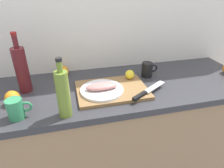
{
  "coord_description": "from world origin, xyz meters",
  "views": [
    {
      "loc": [
        -0.2,
        -1.06,
        1.5
      ],
      "look_at": [
        0.05,
        -0.06,
        0.95
      ],
      "focal_mm": 31.69,
      "sensor_mm": 36.0,
      "label": 1
    }
  ],
  "objects_px": {
    "white_plate": "(102,90)",
    "coffee_mug_0": "(16,109)",
    "olive_oil_bottle": "(63,93)",
    "chef_knife": "(145,92)",
    "lemon_0": "(130,74)",
    "fish_fillet": "(102,86)",
    "coffee_mug_2": "(147,69)",
    "wine_bottle": "(22,69)",
    "cutting_board": "(112,90)"
  },
  "relations": [
    {
      "from": "fish_fillet",
      "to": "chef_knife",
      "type": "height_order",
      "value": "fish_fillet"
    },
    {
      "from": "fish_fillet",
      "to": "coffee_mug_0",
      "type": "relative_size",
      "value": 1.62
    },
    {
      "from": "lemon_0",
      "to": "chef_knife",
      "type": "bearing_deg",
      "value": -82.76
    },
    {
      "from": "white_plate",
      "to": "coffee_mug_0",
      "type": "relative_size",
      "value": 2.16
    },
    {
      "from": "chef_knife",
      "to": "coffee_mug_0",
      "type": "bearing_deg",
      "value": 150.55
    },
    {
      "from": "fish_fillet",
      "to": "coffee_mug_2",
      "type": "relative_size",
      "value": 1.65
    },
    {
      "from": "chef_knife",
      "to": "coffee_mug_0",
      "type": "height_order",
      "value": "coffee_mug_0"
    },
    {
      "from": "fish_fillet",
      "to": "wine_bottle",
      "type": "height_order",
      "value": "wine_bottle"
    },
    {
      "from": "cutting_board",
      "to": "lemon_0",
      "type": "relative_size",
      "value": 7.08
    },
    {
      "from": "cutting_board",
      "to": "coffee_mug_0",
      "type": "distance_m",
      "value": 0.53
    },
    {
      "from": "white_plate",
      "to": "fish_fillet",
      "type": "height_order",
      "value": "fish_fillet"
    },
    {
      "from": "cutting_board",
      "to": "white_plate",
      "type": "xyz_separation_m",
      "value": [
        -0.06,
        -0.02,
        0.02
      ]
    },
    {
      "from": "cutting_board",
      "to": "coffee_mug_2",
      "type": "distance_m",
      "value": 0.32
    },
    {
      "from": "olive_oil_bottle",
      "to": "chef_knife",
      "type": "bearing_deg",
      "value": 8.42
    },
    {
      "from": "coffee_mug_2",
      "to": "white_plate",
      "type": "bearing_deg",
      "value": -155.18
    },
    {
      "from": "white_plate",
      "to": "coffee_mug_0",
      "type": "height_order",
      "value": "coffee_mug_0"
    },
    {
      "from": "chef_knife",
      "to": "lemon_0",
      "type": "xyz_separation_m",
      "value": [
        -0.03,
        0.21,
        0.02
      ]
    },
    {
      "from": "cutting_board",
      "to": "fish_fillet",
      "type": "relative_size",
      "value": 2.21
    },
    {
      "from": "white_plate",
      "to": "chef_knife",
      "type": "height_order",
      "value": "chef_knife"
    },
    {
      "from": "olive_oil_bottle",
      "to": "coffee_mug_0",
      "type": "relative_size",
      "value": 2.59
    },
    {
      "from": "white_plate",
      "to": "coffee_mug_2",
      "type": "distance_m",
      "value": 0.39
    },
    {
      "from": "fish_fillet",
      "to": "olive_oil_bottle",
      "type": "bearing_deg",
      "value": -144.11
    },
    {
      "from": "fish_fillet",
      "to": "coffee_mug_2",
      "type": "height_order",
      "value": "coffee_mug_2"
    },
    {
      "from": "olive_oil_bottle",
      "to": "coffee_mug_0",
      "type": "xyz_separation_m",
      "value": [
        -0.23,
        0.03,
        -0.07
      ]
    },
    {
      "from": "chef_knife",
      "to": "coffee_mug_2",
      "type": "bearing_deg",
      "value": 33.07
    },
    {
      "from": "cutting_board",
      "to": "olive_oil_bottle",
      "type": "height_order",
      "value": "olive_oil_bottle"
    },
    {
      "from": "olive_oil_bottle",
      "to": "coffee_mug_0",
      "type": "bearing_deg",
      "value": 171.3
    },
    {
      "from": "chef_knife",
      "to": "coffee_mug_0",
      "type": "xyz_separation_m",
      "value": [
        -0.68,
        -0.03,
        0.02
      ]
    },
    {
      "from": "cutting_board",
      "to": "coffee_mug_0",
      "type": "relative_size",
      "value": 3.59
    },
    {
      "from": "olive_oil_bottle",
      "to": "coffee_mug_0",
      "type": "height_order",
      "value": "olive_oil_bottle"
    },
    {
      "from": "chef_knife",
      "to": "coffee_mug_2",
      "type": "relative_size",
      "value": 2.28
    },
    {
      "from": "fish_fillet",
      "to": "coffee_mug_0",
      "type": "distance_m",
      "value": 0.46
    },
    {
      "from": "cutting_board",
      "to": "lemon_0",
      "type": "xyz_separation_m",
      "value": [
        0.14,
        0.1,
        0.04
      ]
    },
    {
      "from": "wine_bottle",
      "to": "coffee_mug_2",
      "type": "distance_m",
      "value": 0.79
    },
    {
      "from": "chef_knife",
      "to": "lemon_0",
      "type": "distance_m",
      "value": 0.21
    },
    {
      "from": "cutting_board",
      "to": "olive_oil_bottle",
      "type": "bearing_deg",
      "value": -148.44
    },
    {
      "from": "cutting_board",
      "to": "olive_oil_bottle",
      "type": "xyz_separation_m",
      "value": [
        -0.28,
        -0.17,
        0.11
      ]
    },
    {
      "from": "chef_knife",
      "to": "lemon_0",
      "type": "relative_size",
      "value": 4.42
    },
    {
      "from": "lemon_0",
      "to": "coffee_mug_2",
      "type": "relative_size",
      "value": 0.52
    },
    {
      "from": "white_plate",
      "to": "coffee_mug_0",
      "type": "bearing_deg",
      "value": -164.76
    },
    {
      "from": "fish_fillet",
      "to": "chef_knife",
      "type": "xyz_separation_m",
      "value": [
        0.23,
        -0.09,
        -0.02
      ]
    },
    {
      "from": "lemon_0",
      "to": "olive_oil_bottle",
      "type": "bearing_deg",
      "value": -147.19
    },
    {
      "from": "fish_fillet",
      "to": "wine_bottle",
      "type": "distance_m",
      "value": 0.47
    },
    {
      "from": "lemon_0",
      "to": "coffee_mug_0",
      "type": "bearing_deg",
      "value": -159.91
    },
    {
      "from": "lemon_0",
      "to": "wine_bottle",
      "type": "height_order",
      "value": "wine_bottle"
    },
    {
      "from": "chef_knife",
      "to": "coffee_mug_2",
      "type": "height_order",
      "value": "coffee_mug_2"
    },
    {
      "from": "wine_bottle",
      "to": "coffee_mug_0",
      "type": "relative_size",
      "value": 3.04
    },
    {
      "from": "cutting_board",
      "to": "coffee_mug_2",
      "type": "bearing_deg",
      "value": 27.04
    },
    {
      "from": "lemon_0",
      "to": "fish_fillet",
      "type": "bearing_deg",
      "value": -150.59
    },
    {
      "from": "fish_fillet",
      "to": "coffee_mug_0",
      "type": "bearing_deg",
      "value": -164.76
    }
  ]
}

